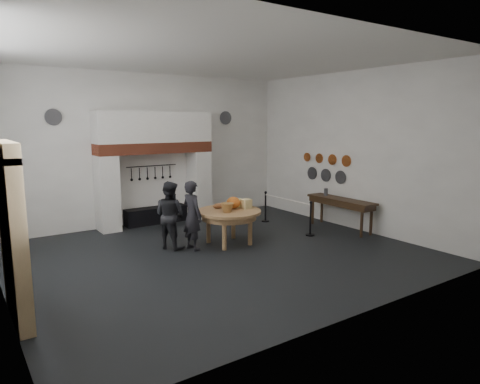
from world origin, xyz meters
TOP-DOWN VIEW (x-y plane):
  - floor at (0.00, 0.00)m, footprint 9.00×8.00m
  - ceiling at (0.00, 0.00)m, footprint 9.00×8.00m
  - wall_back at (0.00, 4.00)m, footprint 9.00×0.02m
  - wall_front at (0.00, -4.00)m, footprint 9.00×0.02m
  - wall_right at (4.50, 0.00)m, footprint 0.02×8.00m
  - chimney_pier_left at (-1.48, 3.65)m, footprint 0.55×0.70m
  - chimney_pier_right at (1.48, 3.65)m, footprint 0.55×0.70m
  - hearth_brick_band at (0.00, 3.65)m, footprint 3.50×0.72m
  - chimney_hood at (0.00, 3.65)m, footprint 3.50×0.70m
  - iron_range at (0.00, 3.72)m, footprint 1.90×0.45m
  - utensil_rail at (0.00, 3.92)m, footprint 1.60×0.02m
  - door_recess at (-4.47, -1.00)m, footprint 0.04×1.10m
  - door_jamb_near at (-4.38, -1.70)m, footprint 0.22×0.30m
  - door_jamb_far at (-4.38, -0.30)m, footprint 0.22×0.30m
  - door_lintel at (-4.38, -1.00)m, footprint 0.22×1.70m
  - work_table at (0.63, 0.58)m, footprint 1.84×1.84m
  - pumpkin at (0.83, 0.68)m, footprint 0.36×0.36m
  - cheese_block_big at (1.13, 0.53)m, footprint 0.22×0.22m
  - cheese_block_small at (1.11, 0.83)m, footprint 0.18×0.18m
  - wicker_basket at (0.48, 0.43)m, footprint 0.36×0.36m
  - bread_loaf at (0.53, 0.93)m, footprint 0.31×0.18m
  - visitor_near at (-0.36, 0.69)m, footprint 0.50×0.67m
  - visitor_far at (-0.76, 1.09)m, footprint 0.92×1.00m
  - side_table at (4.10, 0.02)m, footprint 0.55×2.20m
  - pewter_jug at (4.10, 0.62)m, footprint 0.12×0.12m
  - copper_pan_a at (4.46, 0.20)m, footprint 0.03×0.34m
  - copper_pan_b at (4.46, 0.75)m, footprint 0.03×0.32m
  - copper_pan_c at (4.46, 1.30)m, footprint 0.03×0.30m
  - copper_pan_d at (4.46, 1.85)m, footprint 0.03×0.28m
  - pewter_plate_left at (4.46, 0.40)m, footprint 0.03×0.40m
  - pewter_plate_mid at (4.46, 1.00)m, footprint 0.03×0.40m
  - pewter_plate_right at (4.46, 1.60)m, footprint 0.03×0.40m
  - pewter_plate_back_left at (-2.70, 3.96)m, footprint 0.44×0.03m
  - pewter_plate_back_right at (2.70, 3.96)m, footprint 0.44×0.03m
  - barrier_post_near at (2.90, 0.00)m, footprint 0.05×0.05m
  - barrier_post_far at (2.90, 2.00)m, footprint 0.05×0.05m
  - barrier_rope at (2.90, 1.00)m, footprint 0.04×2.00m

SIDE VIEW (x-z plane):
  - floor at x=0.00m, z-range -0.01..0.01m
  - iron_range at x=0.00m, z-range 0.00..0.50m
  - barrier_post_near at x=2.90m, z-range 0.00..0.90m
  - barrier_post_far at x=2.90m, z-range 0.00..0.90m
  - visitor_far at x=-0.76m, z-range 0.00..1.66m
  - work_table at x=0.63m, z-range 0.80..0.88m
  - visitor_near at x=-0.36m, z-range 0.00..1.69m
  - barrier_rope at x=2.90m, z-range 0.83..0.87m
  - side_table at x=4.10m, z-range 0.84..0.90m
  - bread_loaf at x=0.53m, z-range 0.87..1.01m
  - cheese_block_small at x=1.11m, z-range 0.88..1.07m
  - wicker_basket at x=0.48m, z-range 0.88..1.09m
  - cheese_block_big at x=1.13m, z-range 0.88..1.11m
  - pewter_jug at x=4.10m, z-range 0.90..1.12m
  - pumpkin at x=0.83m, z-range 0.88..1.18m
  - chimney_pier_left at x=-1.48m, z-range 0.00..2.15m
  - chimney_pier_right at x=1.48m, z-range 0.00..2.15m
  - door_recess at x=-4.47m, z-range 0.00..2.50m
  - door_jamb_near at x=-4.38m, z-range 0.00..2.60m
  - door_jamb_far at x=-4.38m, z-range 0.00..2.60m
  - pewter_plate_left at x=4.46m, z-range 1.25..1.65m
  - pewter_plate_mid at x=4.46m, z-range 1.25..1.65m
  - pewter_plate_right at x=4.46m, z-range 1.25..1.65m
  - utensil_rail at x=0.00m, z-range 1.74..1.76m
  - copper_pan_b at x=4.46m, z-range 1.79..2.11m
  - copper_pan_d at x=4.46m, z-range 1.81..2.09m
  - copper_pan_a at x=4.46m, z-range 1.78..2.12m
  - copper_pan_c at x=4.46m, z-range 1.80..2.10m
  - wall_back at x=0.00m, z-range 0.00..4.50m
  - wall_front at x=0.00m, z-range 0.00..4.50m
  - wall_right at x=4.50m, z-range 0.00..4.50m
  - hearth_brick_band at x=0.00m, z-range 2.15..2.47m
  - door_lintel at x=-4.38m, z-range 2.50..2.80m
  - chimney_hood at x=0.00m, z-range 2.47..3.37m
  - pewter_plate_back_left at x=-2.70m, z-range 2.98..3.42m
  - pewter_plate_back_right at x=2.70m, z-range 2.98..3.42m
  - ceiling at x=0.00m, z-range 4.49..4.51m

